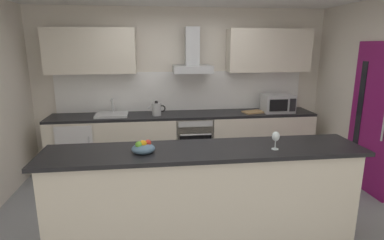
{
  "coord_description": "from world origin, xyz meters",
  "views": [
    {
      "loc": [
        -0.49,
        -3.46,
        2.0
      ],
      "look_at": [
        -0.0,
        0.42,
        1.05
      ],
      "focal_mm": 28.98,
      "sensor_mm": 36.0,
      "label": 1
    }
  ],
  "objects_px": {
    "microwave": "(278,103)",
    "chopping_board": "(253,112)",
    "range_hood": "(192,58)",
    "wine_glass": "(276,137)",
    "fruit_bowl": "(143,148)",
    "oven": "(193,140)",
    "kettle": "(157,109)",
    "refrigerator": "(79,146)",
    "sink": "(112,114)"
  },
  "relations": [
    {
      "from": "oven",
      "to": "sink",
      "type": "xyz_separation_m",
      "value": [
        -1.3,
        0.01,
        0.47
      ]
    },
    {
      "from": "fruit_bowl",
      "to": "chopping_board",
      "type": "xyz_separation_m",
      "value": [
        1.76,
        2.09,
        -0.15
      ]
    },
    {
      "from": "kettle",
      "to": "wine_glass",
      "type": "relative_size",
      "value": 1.62
    },
    {
      "from": "kettle",
      "to": "fruit_bowl",
      "type": "bearing_deg",
      "value": -94.24
    },
    {
      "from": "kettle",
      "to": "range_hood",
      "type": "bearing_deg",
      "value": 15.32
    },
    {
      "from": "wine_glass",
      "to": "range_hood",
      "type": "bearing_deg",
      "value": 102.46
    },
    {
      "from": "fruit_bowl",
      "to": "kettle",
      "type": "bearing_deg",
      "value": 85.76
    },
    {
      "from": "oven",
      "to": "microwave",
      "type": "height_order",
      "value": "microwave"
    },
    {
      "from": "range_hood",
      "to": "wine_glass",
      "type": "relative_size",
      "value": 4.05
    },
    {
      "from": "refrigerator",
      "to": "kettle",
      "type": "xyz_separation_m",
      "value": [
        1.25,
        -0.03,
        0.58
      ]
    },
    {
      "from": "range_hood",
      "to": "chopping_board",
      "type": "bearing_deg",
      "value": -8.61
    },
    {
      "from": "oven",
      "to": "microwave",
      "type": "distance_m",
      "value": 1.54
    },
    {
      "from": "range_hood",
      "to": "fruit_bowl",
      "type": "xyz_separation_m",
      "value": [
        -0.75,
        -2.25,
        -0.73
      ]
    },
    {
      "from": "microwave",
      "to": "wine_glass",
      "type": "relative_size",
      "value": 2.81
    },
    {
      "from": "kettle",
      "to": "microwave",
      "type": "bearing_deg",
      "value": 0.16
    },
    {
      "from": "sink",
      "to": "wine_glass",
      "type": "distance_m",
      "value": 2.86
    },
    {
      "from": "refrigerator",
      "to": "sink",
      "type": "distance_m",
      "value": 0.74
    },
    {
      "from": "oven",
      "to": "range_hood",
      "type": "height_order",
      "value": "range_hood"
    },
    {
      "from": "sink",
      "to": "refrigerator",
      "type": "bearing_deg",
      "value": -178.56
    },
    {
      "from": "fruit_bowl",
      "to": "chopping_board",
      "type": "distance_m",
      "value": 2.74
    },
    {
      "from": "sink",
      "to": "chopping_board",
      "type": "bearing_deg",
      "value": -0.86
    },
    {
      "from": "oven",
      "to": "chopping_board",
      "type": "height_order",
      "value": "chopping_board"
    },
    {
      "from": "wine_glass",
      "to": "fruit_bowl",
      "type": "relative_size",
      "value": 0.81
    },
    {
      "from": "oven",
      "to": "wine_glass",
      "type": "distance_m",
      "value": 2.35
    },
    {
      "from": "refrigerator",
      "to": "kettle",
      "type": "distance_m",
      "value": 1.38
    },
    {
      "from": "microwave",
      "to": "sink",
      "type": "distance_m",
      "value": 2.73
    },
    {
      "from": "refrigerator",
      "to": "microwave",
      "type": "xyz_separation_m",
      "value": [
        3.27,
        -0.03,
        0.62
      ]
    },
    {
      "from": "microwave",
      "to": "fruit_bowl",
      "type": "bearing_deg",
      "value": -136.16
    },
    {
      "from": "microwave",
      "to": "chopping_board",
      "type": "relative_size",
      "value": 1.47
    },
    {
      "from": "microwave",
      "to": "kettle",
      "type": "bearing_deg",
      "value": -179.84
    },
    {
      "from": "refrigerator",
      "to": "fruit_bowl",
      "type": "bearing_deg",
      "value": -62.56
    },
    {
      "from": "chopping_board",
      "to": "fruit_bowl",
      "type": "bearing_deg",
      "value": -130.1
    },
    {
      "from": "kettle",
      "to": "fruit_bowl",
      "type": "xyz_separation_m",
      "value": [
        -0.15,
        -2.08,
        0.06
      ]
    },
    {
      "from": "range_hood",
      "to": "wine_glass",
      "type": "height_order",
      "value": "range_hood"
    },
    {
      "from": "oven",
      "to": "kettle",
      "type": "xyz_separation_m",
      "value": [
        -0.6,
        -0.03,
        0.55
      ]
    },
    {
      "from": "refrigerator",
      "to": "chopping_board",
      "type": "distance_m",
      "value": 2.9
    },
    {
      "from": "chopping_board",
      "to": "range_hood",
      "type": "bearing_deg",
      "value": 171.39
    },
    {
      "from": "oven",
      "to": "fruit_bowl",
      "type": "bearing_deg",
      "value": -109.52
    },
    {
      "from": "microwave",
      "to": "kettle",
      "type": "height_order",
      "value": "microwave"
    },
    {
      "from": "sink",
      "to": "wine_glass",
      "type": "xyz_separation_m",
      "value": [
        1.82,
        -2.2,
        0.21
      ]
    },
    {
      "from": "refrigerator",
      "to": "chopping_board",
      "type": "bearing_deg",
      "value": -0.42
    },
    {
      "from": "oven",
      "to": "chopping_board",
      "type": "xyz_separation_m",
      "value": [
        1.01,
        -0.02,
        0.45
      ]
    },
    {
      "from": "sink",
      "to": "chopping_board",
      "type": "height_order",
      "value": "sink"
    },
    {
      "from": "chopping_board",
      "to": "microwave",
      "type": "bearing_deg",
      "value": -0.58
    },
    {
      "from": "oven",
      "to": "refrigerator",
      "type": "bearing_deg",
      "value": -179.92
    },
    {
      "from": "microwave",
      "to": "fruit_bowl",
      "type": "xyz_separation_m",
      "value": [
        -2.17,
        -2.09,
        0.01
      ]
    },
    {
      "from": "oven",
      "to": "refrigerator",
      "type": "xyz_separation_m",
      "value": [
        -1.85,
        -0.0,
        -0.03
      ]
    },
    {
      "from": "fruit_bowl",
      "to": "chopping_board",
      "type": "bearing_deg",
      "value": 49.9
    },
    {
      "from": "refrigerator",
      "to": "wine_glass",
      "type": "bearing_deg",
      "value": -42.83
    },
    {
      "from": "wine_glass",
      "to": "chopping_board",
      "type": "xyz_separation_m",
      "value": [
        0.5,
        2.17,
        -0.23
      ]
    }
  ]
}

